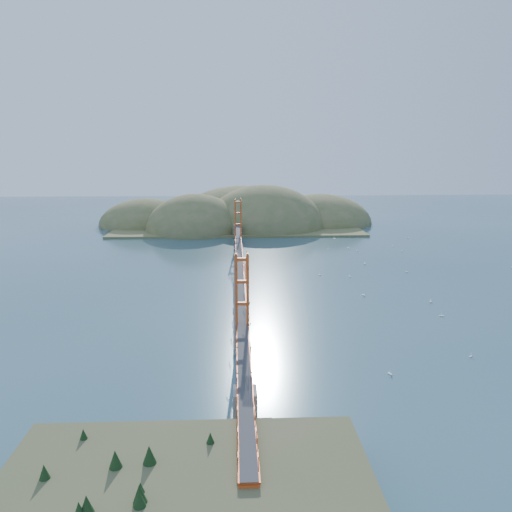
{
  "coord_description": "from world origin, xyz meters",
  "views": [
    {
      "loc": [
        -0.73,
        -84.63,
        23.35
      ],
      "look_at": [
        2.88,
        0.0,
        4.8
      ],
      "focal_mm": 35.0,
      "sensor_mm": 36.0,
      "label": 1
    }
  ],
  "objects_px": {
    "bridge": "(239,243)",
    "sailboat_2": "(442,315)",
    "sailboat_0": "(350,276)",
    "sailboat_1": "(406,271)",
    "fort": "(251,430)"
  },
  "relations": [
    {
      "from": "bridge",
      "to": "fort",
      "type": "height_order",
      "value": "bridge"
    },
    {
      "from": "fort",
      "to": "sailboat_2",
      "type": "xyz_separation_m",
      "value": [
        27.88,
        28.83,
        -0.51
      ]
    },
    {
      "from": "sailboat_0",
      "to": "sailboat_1",
      "type": "xyz_separation_m",
      "value": [
        11.56,
        2.87,
        0.02
      ]
    },
    {
      "from": "sailboat_1",
      "to": "sailboat_2",
      "type": "relative_size",
      "value": 1.01
    },
    {
      "from": "bridge",
      "to": "sailboat_2",
      "type": "height_order",
      "value": "bridge"
    },
    {
      "from": "sailboat_1",
      "to": "fort",
      "type": "bearing_deg",
      "value": -120.2
    },
    {
      "from": "fort",
      "to": "sailboat_0",
      "type": "relative_size",
      "value": 6.63
    },
    {
      "from": "fort",
      "to": "sailboat_2",
      "type": "bearing_deg",
      "value": 45.96
    },
    {
      "from": "sailboat_0",
      "to": "sailboat_2",
      "type": "distance_m",
      "value": 23.76
    },
    {
      "from": "fort",
      "to": "sailboat_1",
      "type": "relative_size",
      "value": 5.09
    },
    {
      "from": "bridge",
      "to": "fort",
      "type": "bearing_deg",
      "value": -89.52
    },
    {
      "from": "fort",
      "to": "sailboat_1",
      "type": "distance_m",
      "value": 62.58
    },
    {
      "from": "bridge",
      "to": "sailboat_2",
      "type": "distance_m",
      "value": 34.84
    },
    {
      "from": "bridge",
      "to": "sailboat_0",
      "type": "distance_m",
      "value": 21.7
    },
    {
      "from": "sailboat_1",
      "to": "bridge",
      "type": "bearing_deg",
      "value": -169.16
    }
  ]
}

